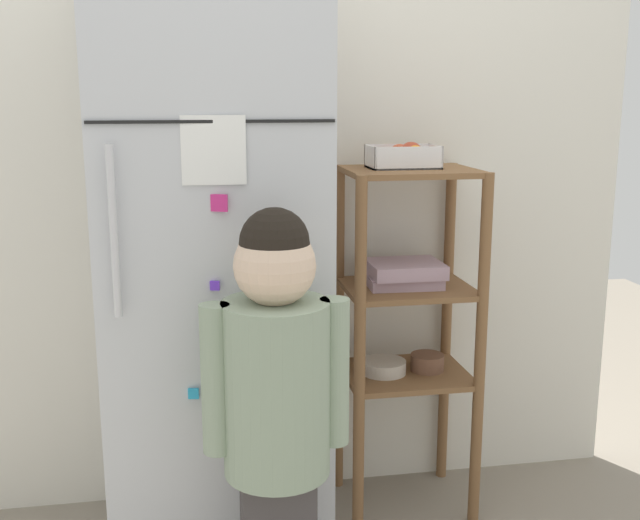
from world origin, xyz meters
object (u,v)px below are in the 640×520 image
refrigerator (213,259)px  fruit_bin (405,157)px  child_standing (276,387)px  pantry_shelf_unit (406,307)px

refrigerator → fruit_bin: bearing=12.3°
refrigerator → child_standing: bearing=-74.5°
refrigerator → child_standing: (0.13, -0.46, -0.23)m
refrigerator → fruit_bin: refrigerator is taller
child_standing → fruit_bin: fruit_bin is taller
child_standing → pantry_shelf_unit: size_ratio=0.98×
child_standing → pantry_shelf_unit: (0.50, 0.58, 0.02)m
refrigerator → child_standing: 0.53m
refrigerator → pantry_shelf_unit: size_ratio=1.58×
child_standing → pantry_shelf_unit: 0.76m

